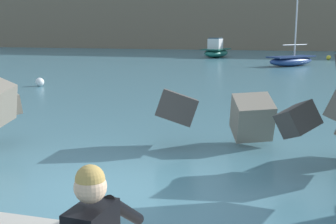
{
  "coord_description": "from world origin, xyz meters",
  "views": [
    {
      "loc": [
        3.01,
        -6.76,
        2.84
      ],
      "look_at": [
        0.91,
        0.5,
        1.4
      ],
      "focal_mm": 45.95,
      "sensor_mm": 36.0,
      "label": 1
    }
  ],
  "objects_px": {
    "mooring_buoy_outer": "(329,58)",
    "boat_near_right": "(216,51)",
    "mooring_buoy_inner": "(40,82)",
    "boat_mid_left": "(291,60)"
  },
  "relations": [
    {
      "from": "boat_near_right",
      "to": "boat_mid_left",
      "type": "xyz_separation_m",
      "value": [
        7.72,
        -9.29,
        -0.19
      ]
    },
    {
      "from": "mooring_buoy_outer",
      "to": "boat_near_right",
      "type": "bearing_deg",
      "value": 176.97
    },
    {
      "from": "mooring_buoy_inner",
      "to": "mooring_buoy_outer",
      "type": "relative_size",
      "value": 1.0
    },
    {
      "from": "boat_near_right",
      "to": "mooring_buoy_inner",
      "type": "bearing_deg",
      "value": -100.09
    },
    {
      "from": "boat_near_right",
      "to": "boat_mid_left",
      "type": "distance_m",
      "value": 12.08
    },
    {
      "from": "boat_near_right",
      "to": "mooring_buoy_inner",
      "type": "distance_m",
      "value": 26.51
    },
    {
      "from": "boat_mid_left",
      "to": "boat_near_right",
      "type": "bearing_deg",
      "value": 129.74
    },
    {
      "from": "mooring_buoy_inner",
      "to": "mooring_buoy_outer",
      "type": "height_order",
      "value": "same"
    },
    {
      "from": "boat_mid_left",
      "to": "mooring_buoy_outer",
      "type": "relative_size",
      "value": 13.57
    },
    {
      "from": "boat_mid_left",
      "to": "mooring_buoy_outer",
      "type": "distance_m",
      "value": 9.36
    }
  ]
}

